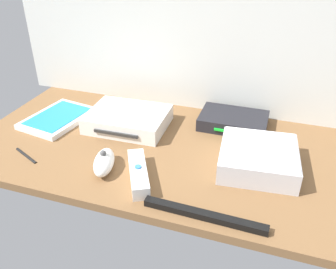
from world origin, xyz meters
TOP-DOWN VIEW (x-y plane):
  - ground_plane at (0.00, 0.00)cm, footprint 100.00×48.00cm
  - game_console at (-13.89, 7.19)cm, footprint 21.43×16.95cm
  - mini_computer at (21.84, -1.15)cm, footprint 18.52×18.52cm
  - game_case at (-34.11, 3.95)cm, footprint 16.48×20.94cm
  - network_router at (13.37, 16.33)cm, footprint 18.01×12.41cm
  - remote_wand at (-2.23, -13.65)cm, footprint 10.03×14.79cm
  - remote_nunchuk at (-10.83, -12.89)cm, footprint 7.05×10.84cm
  - sensor_bar at (14.19, -20.90)cm, footprint 24.04×2.45cm
  - stylus_pen at (-31.26, -14.00)cm, footprint 8.47×4.39cm

SIDE VIEW (x-z plane):
  - ground_plane at x=0.00cm, z-range -2.00..0.00cm
  - stylus_pen at x=-31.26cm, z-range 0.00..0.70cm
  - sensor_bar at x=14.19cm, z-range 0.00..1.40cm
  - game_case at x=-34.11cm, z-range -0.02..1.54cm
  - remote_wand at x=-2.23cm, z-range -0.19..3.21cm
  - network_router at x=13.37cm, z-range 0.00..3.40cm
  - remote_nunchuk at x=-10.83cm, z-range -0.51..4.59cm
  - game_console at x=-13.89cm, z-range 0.00..4.40cm
  - mini_computer at x=21.84cm, z-range -0.01..5.29cm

